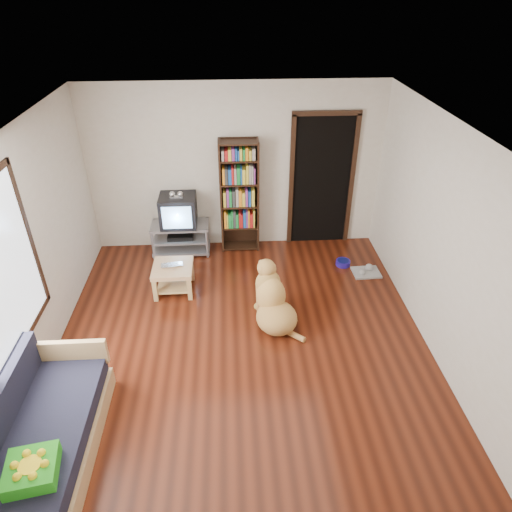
{
  "coord_description": "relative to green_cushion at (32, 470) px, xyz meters",
  "views": [
    {
      "loc": [
        -0.09,
        -4.14,
        3.87
      ],
      "look_at": [
        0.2,
        0.6,
        0.9
      ],
      "focal_mm": 32.0,
      "sensor_mm": 36.0,
      "label": 1
    }
  ],
  "objects": [
    {
      "name": "ground",
      "position": [
        1.75,
        1.85,
        -0.49
      ],
      "size": [
        5.0,
        5.0,
        0.0
      ],
      "primitive_type": "plane",
      "color": "#511D0E",
      "rests_on": "ground"
    },
    {
      "name": "ceiling",
      "position": [
        1.75,
        1.85,
        2.11
      ],
      "size": [
        5.0,
        5.0,
        0.0
      ],
      "primitive_type": "plane",
      "rotation": [
        3.14,
        0.0,
        0.0
      ],
      "color": "white",
      "rests_on": "ground"
    },
    {
      "name": "wall_back",
      "position": [
        1.75,
        4.35,
        0.81
      ],
      "size": [
        4.5,
        0.0,
        4.5
      ],
      "primitive_type": "plane",
      "rotation": [
        1.57,
        0.0,
        0.0
      ],
      "color": "beige",
      "rests_on": "ground"
    },
    {
      "name": "wall_front",
      "position": [
        1.75,
        -0.65,
        0.81
      ],
      "size": [
        4.5,
        0.0,
        4.5
      ],
      "primitive_type": "plane",
      "rotation": [
        -1.57,
        0.0,
        0.0
      ],
      "color": "beige",
      "rests_on": "ground"
    },
    {
      "name": "wall_left",
      "position": [
        -0.5,
        1.85,
        0.81
      ],
      "size": [
        0.0,
        5.0,
        5.0
      ],
      "primitive_type": "plane",
      "rotation": [
        1.57,
        0.0,
        1.57
      ],
      "color": "beige",
      "rests_on": "ground"
    },
    {
      "name": "wall_right",
      "position": [
        4.0,
        1.85,
        0.81
      ],
      "size": [
        0.0,
        5.0,
        5.0
      ],
      "primitive_type": "plane",
      "rotation": [
        1.57,
        0.0,
        -1.57
      ],
      "color": "beige",
      "rests_on": "ground"
    },
    {
      "name": "green_cushion",
      "position": [
        0.0,
        0.0,
        0.0
      ],
      "size": [
        0.45,
        0.45,
        0.13
      ],
      "primitive_type": "cube",
      "rotation": [
        0.0,
        0.0,
        0.17
      ],
      "color": "green",
      "rests_on": "sofa"
    },
    {
      "name": "laptop",
      "position": [
        0.82,
        3.02,
        -0.07
      ],
      "size": [
        0.32,
        0.23,
        0.02
      ],
      "primitive_type": "imported",
      "rotation": [
        0.0,
        0.0,
        0.14
      ],
      "color": "silver",
      "rests_on": "coffee_table"
    },
    {
      "name": "dog_bowl",
      "position": [
        3.37,
        3.54,
        -0.45
      ],
      "size": [
        0.22,
        0.22,
        0.08
      ],
      "primitive_type": "cylinder",
      "color": "navy",
      "rests_on": "ground"
    },
    {
      "name": "grey_rag",
      "position": [
        3.67,
        3.29,
        -0.47
      ],
      "size": [
        0.41,
        0.33,
        0.03
      ],
      "primitive_type": "cube",
      "rotation": [
        0.0,
        0.0,
        0.04
      ],
      "color": "#979797",
      "rests_on": "ground"
    },
    {
      "name": "window",
      "position": [
        -0.48,
        1.35,
        1.01
      ],
      "size": [
        0.03,
        1.46,
        1.7
      ],
      "color": "white",
      "rests_on": "wall_left"
    },
    {
      "name": "doorway",
      "position": [
        3.1,
        4.33,
        0.63
      ],
      "size": [
        1.03,
        0.05,
        2.19
      ],
      "color": "black",
      "rests_on": "wall_back"
    },
    {
      "name": "tv_stand",
      "position": [
        0.85,
        4.1,
        -0.22
      ],
      "size": [
        0.9,
        0.45,
        0.5
      ],
      "color": "#99999E",
      "rests_on": "ground"
    },
    {
      "name": "crt_tv",
      "position": [
        0.85,
        4.13,
        0.26
      ],
      "size": [
        0.55,
        0.52,
        0.58
      ],
      "color": "black",
      "rests_on": "tv_stand"
    },
    {
      "name": "bookshelf",
      "position": [
        1.8,
        4.2,
        0.51
      ],
      "size": [
        0.6,
        0.3,
        1.8
      ],
      "color": "black",
      "rests_on": "ground"
    },
    {
      "name": "sofa",
      "position": [
        -0.12,
        0.47,
        -0.22
      ],
      "size": [
        0.8,
        1.8,
        0.8
      ],
      "color": "tan",
      "rests_on": "ground"
    },
    {
      "name": "coffee_table",
      "position": [
        0.82,
        3.05,
        -0.21
      ],
      "size": [
        0.55,
        0.55,
        0.4
      ],
      "color": "tan",
      "rests_on": "ground"
    },
    {
      "name": "dog",
      "position": [
        2.15,
        2.29,
        -0.18
      ],
      "size": [
        0.67,
        0.92,
        0.83
      ],
      "color": "#BC8748",
      "rests_on": "ground"
    }
  ]
}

